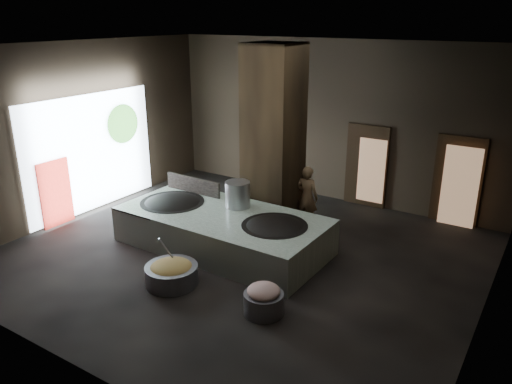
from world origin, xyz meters
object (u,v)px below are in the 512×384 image
Objects in this scene: wok_left at (173,205)px; cook at (307,197)px; meat_basin at (264,303)px; hearth_platform at (223,230)px; wok_right at (274,229)px; stock_pot at (238,195)px; veg_basin at (172,275)px.

cook is (2.55, 2.12, 0.05)m from wok_left.
hearth_platform is at bearing 140.86° from meat_basin.
wok_left is 2.08× the size of meat_basin.
hearth_platform is at bearing 61.48° from cook.
meat_basin is at bearing -25.61° from wok_left.
meat_basin is at bearing -38.09° from hearth_platform.
stock_pot is (-1.30, 0.50, 0.38)m from wok_right.
hearth_platform is 6.59× the size of meat_basin.
stock_pot reaches higher than meat_basin.
veg_basin is (0.13, -1.91, -0.22)m from hearth_platform.
veg_basin is 2.10m from meat_basin.
hearth_platform is 2.88m from meat_basin.
wok_left is 2.50m from veg_basin.
wok_left is 1.43× the size of veg_basin.
wok_left is at bearing -158.20° from stock_pot.
meat_basin is at bearing -47.34° from stock_pot.
veg_basin is (1.58, -1.86, -0.56)m from wok_left.
wok_right is 1.44m from stock_pot.
wok_right is 2.38m from veg_basin.
wok_right is at bearing 58.08° from veg_basin.
stock_pot is at bearing 91.83° from veg_basin.
stock_pot reaches higher than wok_left.
wok_left is 2.42× the size of stock_pot.
cook reaches higher than stock_pot.
veg_basin is (0.08, -2.46, -0.94)m from stock_pot.
wok_right is 2.03m from cook.
stock_pot is 0.59× the size of veg_basin.
meat_basin reaches higher than veg_basin.
stock_pot is at bearing 158.96° from wok_right.
wok_left is (-1.45, -0.05, 0.33)m from hearth_platform.
hearth_platform is at bearing -95.19° from stock_pot.
meat_basin is at bearing 105.73° from cook.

